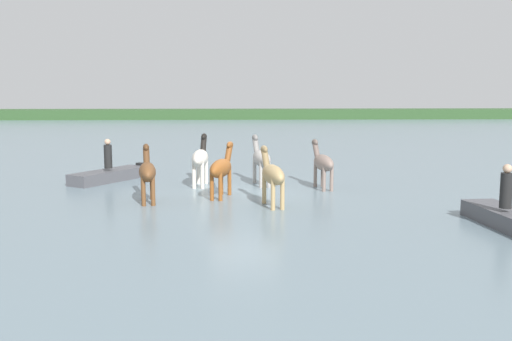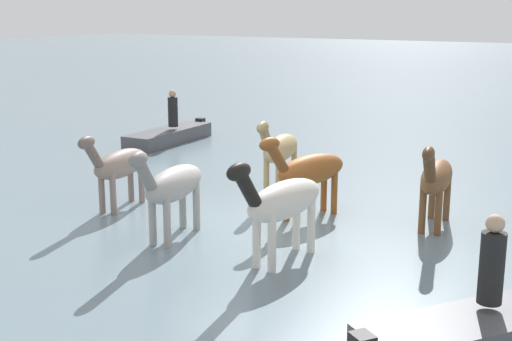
% 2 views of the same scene
% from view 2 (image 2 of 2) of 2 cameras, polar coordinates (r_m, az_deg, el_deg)
% --- Properties ---
extents(ground_plane, '(170.91, 170.91, 0.00)m').
position_cam_2_polar(ground_plane, '(14.07, -0.64, -4.44)').
color(ground_plane, slate).
extents(horse_chestnut_trailing, '(0.80, 2.32, 1.79)m').
position_cam_2_polar(horse_chestnut_trailing, '(15.19, -11.30, 0.47)').
color(horse_chestnut_trailing, gray).
rests_on(horse_chestnut_trailing, ground_plane).
extents(horse_dun_straggler, '(1.03, 2.38, 1.85)m').
position_cam_2_polar(horse_dun_straggler, '(14.25, 4.37, 0.00)').
color(horse_dun_straggler, brown).
rests_on(horse_dun_straggler, ground_plane).
extents(horse_gray_outer, '(0.74, 2.53, 1.96)m').
position_cam_2_polar(horse_gray_outer, '(11.71, 2.16, -2.58)').
color(horse_gray_outer, silver).
rests_on(horse_gray_outer, ground_plane).
extents(horse_mid_herd, '(0.89, 2.46, 1.90)m').
position_cam_2_polar(horse_mid_herd, '(13.00, -6.97, -1.22)').
color(horse_mid_herd, '#9E9993').
rests_on(horse_mid_herd, ground_plane).
extents(horse_pinto_flank, '(0.89, 2.40, 1.85)m').
position_cam_2_polar(horse_pinto_flank, '(16.41, 1.96, 1.78)').
color(horse_pinto_flank, tan).
rests_on(horse_pinto_flank, ground_plane).
extents(horse_lead, '(0.85, 2.40, 1.85)m').
position_cam_2_polar(horse_lead, '(14.02, 14.69, -0.61)').
color(horse_lead, brown).
rests_on(horse_lead, ground_plane).
extents(boat_skiff_near, '(2.78, 3.54, 0.71)m').
position_cam_2_polar(boat_skiff_near, '(9.56, 18.34, -12.91)').
color(boat_skiff_near, '#4C4C51').
rests_on(boat_skiff_near, ground_plane).
extents(boat_dinghy_port, '(1.34, 3.92, 0.71)m').
position_cam_2_polar(boat_dinghy_port, '(22.80, -7.18, 2.69)').
color(boat_dinghy_port, '#4C4C51').
rests_on(boat_dinghy_port, ground_plane).
extents(person_watcher_seated, '(0.32, 0.32, 1.19)m').
position_cam_2_polar(person_watcher_seated, '(9.35, 18.97, -7.23)').
color(person_watcher_seated, black).
rests_on(person_watcher_seated, boat_skiff_near).
extents(person_boatman_standing, '(0.32, 0.32, 1.19)m').
position_cam_2_polar(person_boatman_standing, '(22.52, -6.90, 5.02)').
color(person_boatman_standing, black).
rests_on(person_boatman_standing, boat_dinghy_port).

